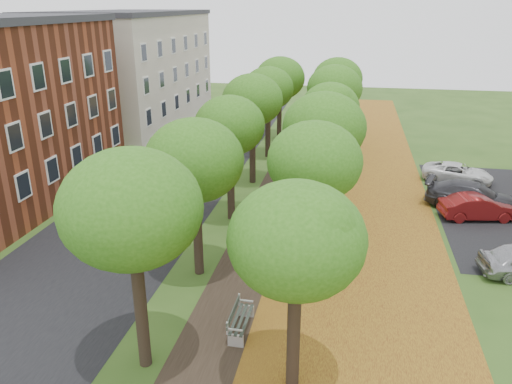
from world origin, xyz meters
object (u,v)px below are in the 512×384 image
at_px(car_white, 457,173).
at_px(car_grey, 473,196).
at_px(bench, 240,319).
at_px(car_red, 479,207).

bearing_deg(car_white, car_grey, -165.03).
bearing_deg(bench, car_red, -40.59).
relative_size(car_red, car_white, 0.93).
distance_m(bench, car_grey, 17.23).
height_order(bench, car_white, car_white).
xyz_separation_m(bench, car_red, (10.57, 12.18, 0.19)).
distance_m(car_red, car_grey, 1.43).
bearing_deg(bench, car_grey, -37.48).
bearing_deg(car_grey, car_white, 17.02).
xyz_separation_m(car_red, car_grey, (0.00, 1.43, 0.09)).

